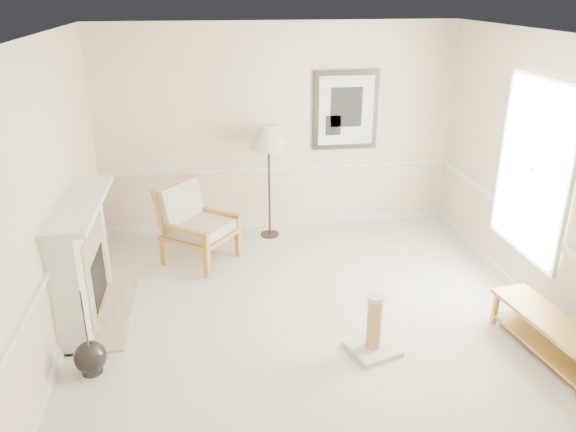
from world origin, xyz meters
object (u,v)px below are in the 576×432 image
object	(u,v)px
floor_lamp	(269,140)
scratching_post	(373,334)
armchair	(193,220)
floor_vase	(90,358)
bench	(550,332)

from	to	relation	value
floor_lamp	scratching_post	xyz separation A→B (m)	(0.68, -2.88, -1.20)
floor_lamp	armchair	bearing A→B (deg)	-150.72
floor_vase	bench	size ratio (longest dim) A/B	0.62
floor_lamp	scratching_post	world-z (taller)	floor_lamp
floor_vase	armchair	xyz separation A→B (m)	(0.92, 2.24, 0.39)
armchair	scratching_post	xyz separation A→B (m)	(1.73, -2.29, -0.35)
floor_lamp	bench	xyz separation A→B (m)	(2.32, -3.18, -1.13)
floor_vase	bench	xyz separation A→B (m)	(4.30, -0.36, 0.10)
floor_vase	bench	world-z (taller)	floor_vase
floor_lamp	bench	size ratio (longest dim) A/B	1.13
bench	scratching_post	bearing A→B (deg)	169.67
scratching_post	bench	bearing A→B (deg)	-10.33
floor_vase	scratching_post	size ratio (longest dim) A/B	1.41
bench	scratching_post	world-z (taller)	scratching_post
armchair	bench	world-z (taller)	armchair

